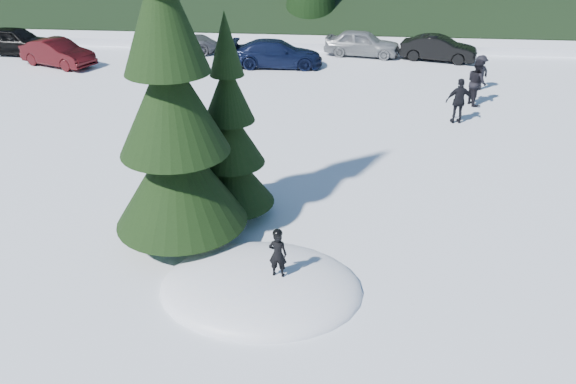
# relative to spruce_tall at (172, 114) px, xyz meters

# --- Properties ---
(ground) EXTENTS (200.00, 200.00, 0.00)m
(ground) POSITION_rel_spruce_tall_xyz_m (2.20, -1.80, -3.32)
(ground) COLOR white
(ground) RESTS_ON ground
(snow_mound) EXTENTS (4.48, 3.52, 0.96)m
(snow_mound) POSITION_rel_spruce_tall_xyz_m (2.20, -1.80, -3.32)
(snow_mound) COLOR white
(snow_mound) RESTS_ON ground
(spruce_tall) EXTENTS (3.20, 3.20, 8.60)m
(spruce_tall) POSITION_rel_spruce_tall_xyz_m (0.00, 0.00, 0.00)
(spruce_tall) COLOR black
(spruce_tall) RESTS_ON ground
(spruce_short) EXTENTS (2.20, 2.20, 5.37)m
(spruce_short) POSITION_rel_spruce_tall_xyz_m (1.00, 1.40, -1.22)
(spruce_short) COLOR black
(spruce_short) RESTS_ON ground
(child_skier) EXTENTS (0.41, 0.28, 1.06)m
(child_skier) POSITION_rel_spruce_tall_xyz_m (2.59, -1.92, -2.31)
(child_skier) COLOR black
(child_skier) RESTS_ON snow_mound
(adult_0) EXTENTS (0.92, 1.07, 1.88)m
(adult_0) POSITION_rel_spruce_tall_xyz_m (9.27, 11.55, -2.38)
(adult_0) COLOR black
(adult_0) RESTS_ON ground
(adult_1) EXTENTS (1.05, 0.53, 1.73)m
(adult_1) POSITION_rel_spruce_tall_xyz_m (8.19, 9.24, -2.46)
(adult_1) COLOR black
(adult_1) RESTS_ON ground
(adult_2) EXTENTS (1.16, 1.07, 1.56)m
(adult_2) POSITION_rel_spruce_tall_xyz_m (9.83, 13.63, -2.54)
(adult_2) COLOR black
(adult_2) RESTS_ON ground
(car_0) EXTENTS (4.51, 2.05, 1.50)m
(car_0) POSITION_rel_spruce_tall_xyz_m (-14.20, 17.82, -2.57)
(car_0) COLOR black
(car_0) RESTS_ON ground
(car_1) EXTENTS (4.31, 2.85, 1.34)m
(car_1) POSITION_rel_spruce_tall_xyz_m (-10.80, 15.72, -2.65)
(car_1) COLOR #34090B
(car_1) RESTS_ON ground
(car_2) EXTENTS (4.87, 3.29, 1.24)m
(car_2) POSITION_rel_spruce_tall_xyz_m (-5.41, 18.84, -2.70)
(car_2) COLOR #54565D
(car_2) RESTS_ON ground
(car_3) EXTENTS (4.69, 2.06, 1.34)m
(car_3) POSITION_rel_spruce_tall_xyz_m (0.38, 16.69, -2.65)
(car_3) COLOR black
(car_3) RESTS_ON ground
(car_4) EXTENTS (4.30, 2.36, 1.39)m
(car_4) POSITION_rel_spruce_tall_xyz_m (4.75, 19.40, -2.63)
(car_4) COLOR gray
(car_4) RESTS_ON ground
(car_5) EXTENTS (4.14, 2.36, 1.29)m
(car_5) POSITION_rel_spruce_tall_xyz_m (8.74, 18.75, -2.67)
(car_5) COLOR black
(car_5) RESTS_ON ground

